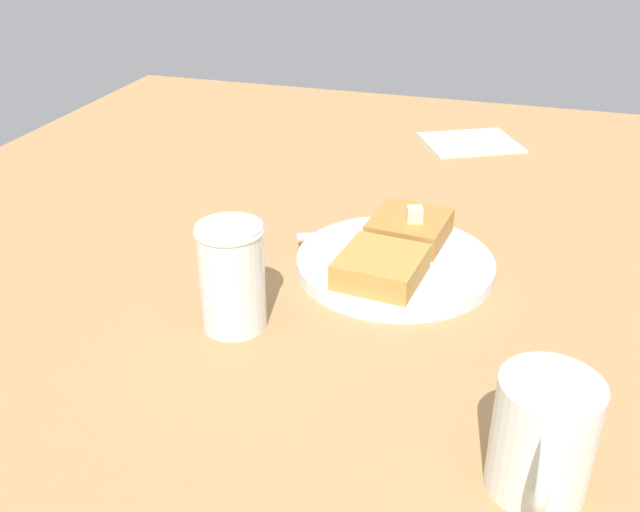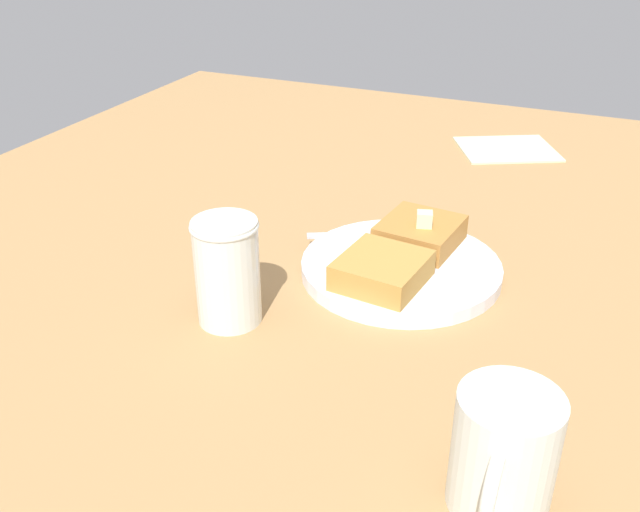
{
  "view_description": "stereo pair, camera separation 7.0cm",
  "coord_description": "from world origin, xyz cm",
  "px_view_note": "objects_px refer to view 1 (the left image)",
  "views": [
    {
      "loc": [
        72.73,
        17.52,
        39.54
      ],
      "look_at": [
        13.91,
        -0.31,
        6.45
      ],
      "focal_mm": 40.0,
      "sensor_mm": 36.0,
      "label": 1
    },
    {
      "loc": [
        70.34,
        24.06,
        39.54
      ],
      "look_at": [
        13.91,
        -0.31,
        6.45
      ],
      "focal_mm": 40.0,
      "sensor_mm": 36.0,
      "label": 2
    }
  ],
  "objects_px": {
    "napkin": "(471,143)",
    "coffee_mug": "(543,438)",
    "plate": "(395,263)",
    "syrup_jar": "(232,279)",
    "fork": "(375,231)"
  },
  "relations": [
    {
      "from": "napkin",
      "to": "coffee_mug",
      "type": "xyz_separation_m",
      "value": [
        0.71,
        0.12,
        0.04
      ]
    },
    {
      "from": "plate",
      "to": "syrup_jar",
      "type": "relative_size",
      "value": 2.05
    },
    {
      "from": "plate",
      "to": "coffee_mug",
      "type": "height_order",
      "value": "coffee_mug"
    },
    {
      "from": "plate",
      "to": "napkin",
      "type": "bearing_deg",
      "value": 175.69
    },
    {
      "from": "syrup_jar",
      "to": "coffee_mug",
      "type": "bearing_deg",
      "value": 65.36
    },
    {
      "from": "syrup_jar",
      "to": "napkin",
      "type": "height_order",
      "value": "syrup_jar"
    },
    {
      "from": "fork",
      "to": "syrup_jar",
      "type": "distance_m",
      "value": 0.22
    },
    {
      "from": "fork",
      "to": "napkin",
      "type": "relative_size",
      "value": 1.06
    },
    {
      "from": "plate",
      "to": "fork",
      "type": "xyz_separation_m",
      "value": [
        -0.05,
        -0.03,
        0.01
      ]
    },
    {
      "from": "plate",
      "to": "napkin",
      "type": "relative_size",
      "value": 1.49
    },
    {
      "from": "fork",
      "to": "coffee_mug",
      "type": "bearing_deg",
      "value": 29.94
    },
    {
      "from": "fork",
      "to": "syrup_jar",
      "type": "height_order",
      "value": "syrup_jar"
    },
    {
      "from": "plate",
      "to": "fork",
      "type": "distance_m",
      "value": 0.06
    },
    {
      "from": "plate",
      "to": "napkin",
      "type": "height_order",
      "value": "plate"
    },
    {
      "from": "fork",
      "to": "coffee_mug",
      "type": "xyz_separation_m",
      "value": [
        0.33,
        0.19,
        0.03
      ]
    }
  ]
}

